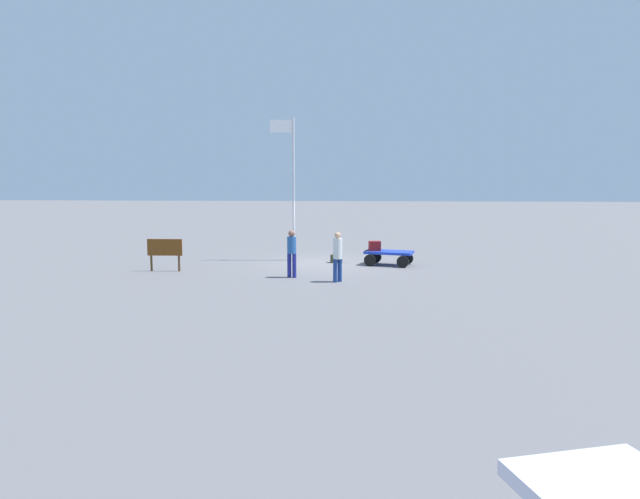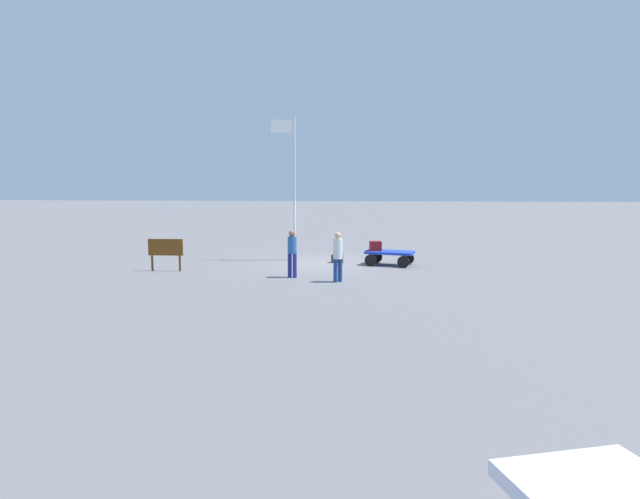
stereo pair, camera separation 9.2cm
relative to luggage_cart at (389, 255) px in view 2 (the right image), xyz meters
The scene contains 8 objects.
ground_plane 2.52m from the luggage_cart, ahead, with size 120.00×120.00×0.00m, color slate.
luggage_cart is the anchor object (origin of this frame).
suitcase_tan 0.64m from the luggage_cart, ahead, with size 0.49×0.37×0.38m.
suitcase_dark 2.15m from the luggage_cart, 14.67° to the right, with size 0.48×0.30×0.33m.
worker_lead 4.27m from the luggage_cart, 63.94° to the left, with size 0.43×0.43×1.65m.
worker_trailing 4.64m from the luggage_cart, 41.26° to the left, with size 0.41×0.41×1.64m.
flagpole 5.08m from the luggage_cart, 15.80° to the right, with size 0.98×0.23×5.84m.
signboard 8.52m from the luggage_cart, 13.67° to the left, with size 1.29×0.10×1.19m.
Camera 2 is at (-1.35, 23.04, 3.45)m, focal length 32.68 mm.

